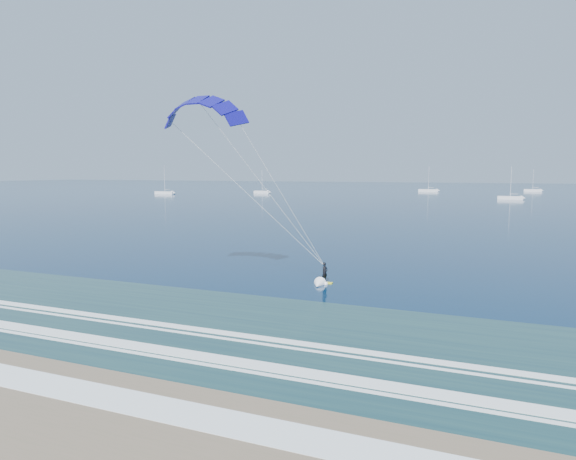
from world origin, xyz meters
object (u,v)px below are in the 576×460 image
Objects in this scene: sailboat_1 at (262,192)px; sailboat_3 at (510,198)px; kitesurfer_rig at (262,184)px; sailboat_4 at (533,190)px; sailboat_2 at (428,190)px; sailboat_0 at (165,193)px.

sailboat_3 reaches higher than sailboat_1.
sailboat_4 is at bearing 82.05° from kitesurfer_rig.
kitesurfer_rig is 159.77m from sailboat_3.
sailboat_2 is 70.57m from sailboat_3.
sailboat_0 is 0.99× the size of sailboat_2.
sailboat_1 is 82.83m from sailboat_2.
sailboat_2 reaches higher than sailboat_0.
kitesurfer_rig is at bearing -97.95° from sailboat_4.
sailboat_2 is at bearing -156.90° from sailboat_4.
sailboat_4 is (47.21, 20.13, -0.01)m from sailboat_2.
sailboat_3 is (102.56, -11.54, 0.01)m from sailboat_1.
sailboat_0 is at bearing -175.25° from sailboat_3.
sailboat_2 is (102.57, 72.26, -0.00)m from sailboat_0.
sailboat_0 is 42.70m from sailboat_1.
sailboat_0 is at bearing 128.47° from kitesurfer_rig.
sailboat_2 is at bearing 120.60° from sailboat_3.
sailboat_4 is (149.78, 92.39, -0.01)m from sailboat_0.
sailboat_1 is at bearing 32.67° from sailboat_0.
kitesurfer_rig is 241.36m from sailboat_4.
sailboat_3 is at bearing -97.94° from sailboat_4.
kitesurfer_rig is 1.58× the size of sailboat_4.
kitesurfer_rig reaches higher than sailboat_2.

